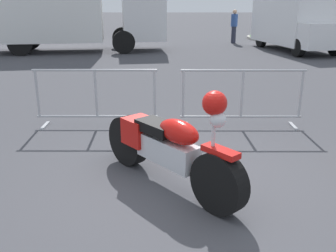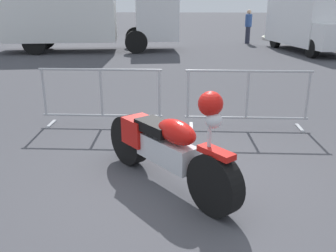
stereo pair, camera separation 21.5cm
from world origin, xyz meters
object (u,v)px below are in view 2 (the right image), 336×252
(crowd_barrier_near, at_px, (102,97))
(pedestrian, at_px, (248,25))
(motorcycle, at_px, (166,147))
(parked_car_white, at_px, (92,22))
(box_truck, at_px, (78,13))
(crowd_barrier_far, at_px, (247,99))
(delivery_van, at_px, (310,22))
(parked_car_red, at_px, (46,22))

(crowd_barrier_near, xyz_separation_m, pedestrian, (4.62, 13.59, 0.37))
(motorcycle, distance_m, parked_car_white, 21.97)
(box_truck, height_order, pedestrian, box_truck)
(crowd_barrier_near, xyz_separation_m, crowd_barrier_far, (2.62, 0.00, 0.00))
(motorcycle, xyz_separation_m, pedestrian, (3.30, 15.84, 0.40))
(crowd_barrier_far, bearing_deg, motorcycle, -120.26)
(pedestrian, bearing_deg, parked_car_white, -8.06)
(box_truck, relative_size, delivery_van, 1.50)
(crowd_barrier_far, xyz_separation_m, parked_car_red, (-10.70, 19.03, 0.14))
(crowd_barrier_far, distance_m, parked_car_red, 21.84)
(parked_car_white, bearing_deg, crowd_barrier_near, -175.37)
(delivery_van, distance_m, parked_car_white, 14.28)
(crowd_barrier_near, height_order, crowd_barrier_far, same)
(crowd_barrier_far, xyz_separation_m, delivery_van, (4.21, 10.70, 0.69))
(crowd_barrier_far, distance_m, parked_car_white, 20.27)
(box_truck, bearing_deg, crowd_barrier_far, -68.48)
(crowd_barrier_far, distance_m, box_truck, 11.79)
(parked_car_red, bearing_deg, parked_car_white, -103.63)
(crowd_barrier_far, xyz_separation_m, box_truck, (-5.88, 10.16, 1.08))
(crowd_barrier_far, height_order, parked_car_white, parked_car_white)
(crowd_barrier_far, height_order, parked_car_red, parked_car_red)
(parked_car_red, bearing_deg, pedestrian, -123.15)
(parked_car_red, distance_m, parked_car_white, 3.19)
(parked_car_white, bearing_deg, pedestrian, -128.78)
(motorcycle, xyz_separation_m, parked_car_red, (-9.39, 21.28, 0.18))
(parked_car_white, relative_size, pedestrian, 2.78)
(motorcycle, distance_m, box_truck, 13.27)
(delivery_van, bearing_deg, box_truck, -100.26)
(box_truck, bearing_deg, delivery_van, -5.47)
(motorcycle, height_order, parked_car_white, parked_car_white)
(crowd_barrier_near, height_order, box_truck, box_truck)
(motorcycle, bearing_deg, parked_car_red, 162.40)
(delivery_van, xyz_separation_m, parked_car_white, (-11.73, 8.13, -0.47))
(crowd_barrier_near, relative_size, crowd_barrier_far, 1.00)
(parked_car_white, bearing_deg, box_truck, -179.23)
(motorcycle, height_order, crowd_barrier_near, motorcycle)
(parked_car_white, height_order, pedestrian, pedestrian)
(motorcycle, bearing_deg, parked_car_white, 155.00)
(parked_car_red, bearing_deg, crowd_barrier_near, -166.94)
(delivery_van, height_order, pedestrian, delivery_van)
(delivery_van, bearing_deg, crowd_barrier_near, -45.90)
(motorcycle, xyz_separation_m, box_truck, (-4.57, 12.41, 1.12))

